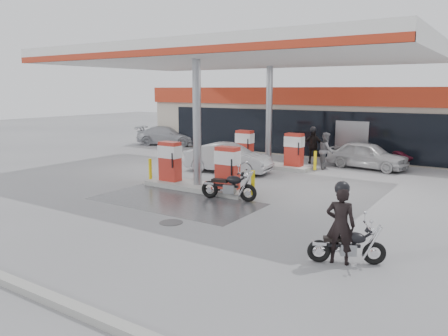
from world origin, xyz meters
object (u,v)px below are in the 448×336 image
object	(u,v)px
sedan_white	(367,155)
biker_walking	(313,146)
pump_island_far	(268,153)
parked_car_right	(385,150)
biker_main	(340,225)
attendant	(326,151)
parked_motorcycle	(230,187)
pump_island_near	(198,171)
hatchback_silver	(228,158)
parked_car_left	(168,136)
main_motorcycle	(348,247)

from	to	relation	value
sedan_white	biker_walking	xyz separation A→B (m)	(-2.85, -0.05, 0.25)
pump_island_far	parked_car_right	size ratio (longest dim) A/B	1.21
biker_main	sedan_white	bearing A→B (deg)	-88.58
attendant	parked_motorcycle	bearing A→B (deg)	150.79
pump_island_near	hatchback_silver	bearing A→B (deg)	103.76
biker_main	parked_motorcycle	bearing A→B (deg)	-45.26
biker_main	parked_car_right	distance (m)	15.66
pump_island_near	parked_car_left	bearing A→B (deg)	135.00
pump_island_near	parked_motorcycle	size ratio (longest dim) A/B	2.46
pump_island_far	hatchback_silver	size ratio (longest dim) A/B	1.24
biker_main	attendant	xyz separation A→B (m)	(-4.53, 11.34, 0.01)
pump_island_near	parked_car_left	size ratio (longest dim) A/B	1.14
biker_main	pump_island_far	bearing A→B (deg)	-66.41
pump_island_far	biker_main	xyz separation A→B (m)	(7.15, -10.26, 0.18)
pump_island_near	biker_walking	xyz separation A→B (m)	(1.47, 8.20, 0.21)
biker_main	parked_car_right	size ratio (longest dim) A/B	0.42
main_motorcycle	parked_car_left	size ratio (longest dim) A/B	0.36
parked_motorcycle	parked_car_right	xyz separation A→B (m)	(2.50, 11.97, 0.11)
parked_car_left	biker_main	bearing A→B (deg)	-147.07
biker_main	parked_car_left	xyz separation A→B (m)	(-17.15, 14.26, -0.24)
parked_car_left	main_motorcycle	bearing A→B (deg)	-146.62
pump_island_near	biker_walking	size ratio (longest dim) A/B	2.80
pump_island_near	pump_island_far	xyz separation A→B (m)	(0.00, 6.00, 0.00)
attendant	biker_walking	size ratio (longest dim) A/B	0.98
hatchback_silver	biker_walking	size ratio (longest dim) A/B	2.26
sedan_white	pump_island_far	bearing A→B (deg)	125.46
parked_motorcycle	parked_car_left	distance (m)	16.13
pump_island_far	sedan_white	distance (m)	4.88
main_motorcycle	sedan_white	bearing A→B (deg)	76.67
biker_walking	hatchback_silver	bearing A→B (deg)	-134.21
pump_island_far	hatchback_silver	xyz separation A→B (m)	(-0.88, -2.40, -0.03)
attendant	biker_walking	distance (m)	1.60
attendant	hatchback_silver	world-z (taller)	attendant
pump_island_far	attendant	size ratio (longest dim) A/B	2.84
biker_walking	pump_island_near	bearing A→B (deg)	-117.29
parked_car_left	hatchback_silver	bearing A→B (deg)	-142.38
sedan_white	parked_car_left	world-z (taller)	sedan_white
parked_car_right	main_motorcycle	bearing A→B (deg)	-149.91
attendant	hatchback_silver	size ratio (longest dim) A/B	0.44
pump_island_near	hatchback_silver	distance (m)	3.71
pump_island_near	attendant	distance (m)	7.55
pump_island_far	sedan_white	size ratio (longest dim) A/B	1.31
pump_island_near	parked_car_right	bearing A→B (deg)	68.07
pump_island_far	sedan_white	bearing A→B (deg)	27.46
attendant	biker_walking	world-z (taller)	biker_walking
attendant	pump_island_far	bearing A→B (deg)	87.69
main_motorcycle	attendant	bearing A→B (deg)	85.81
sedan_white	hatchback_silver	xyz separation A→B (m)	(-5.21, -4.65, 0.02)
pump_island_far	main_motorcycle	xyz separation A→B (m)	(7.31, -10.17, -0.31)
biker_main	parked_car_right	bearing A→B (deg)	-91.55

